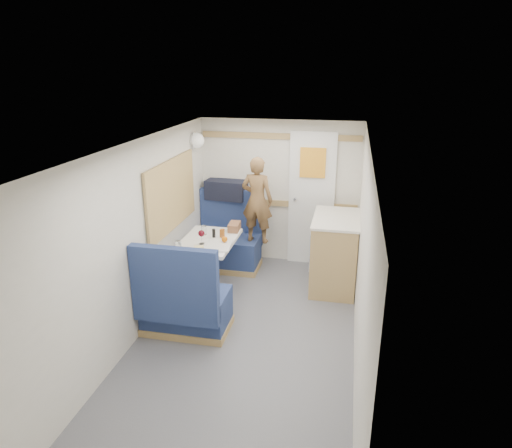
% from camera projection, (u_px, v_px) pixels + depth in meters
% --- Properties ---
extents(floor, '(4.50, 4.50, 0.00)m').
position_uv_depth(floor, '(242.00, 346.00, 4.58)').
color(floor, '#515156').
rests_on(floor, ground).
extents(ceiling, '(4.50, 4.50, 0.00)m').
position_uv_depth(ceiling, '(240.00, 148.00, 3.92)').
color(ceiling, silver).
rests_on(ceiling, wall_back).
extents(wall_back, '(2.20, 0.02, 2.00)m').
position_uv_depth(wall_back, '(279.00, 192.00, 6.33)').
color(wall_back, silver).
rests_on(wall_back, floor).
extents(wall_left, '(0.02, 4.50, 2.00)m').
position_uv_depth(wall_left, '(132.00, 246.00, 4.47)').
color(wall_left, silver).
rests_on(wall_left, floor).
extents(wall_right, '(0.02, 4.50, 2.00)m').
position_uv_depth(wall_right, '(362.00, 265.00, 4.04)').
color(wall_right, silver).
rests_on(wall_right, floor).
extents(oak_trim_low, '(2.15, 0.02, 0.08)m').
position_uv_depth(oak_trim_low, '(279.00, 203.00, 6.36)').
color(oak_trim_low, '#A6864B').
rests_on(oak_trim_low, wall_back).
extents(oak_trim_high, '(2.15, 0.02, 0.08)m').
position_uv_depth(oak_trim_high, '(280.00, 136.00, 6.06)').
color(oak_trim_high, '#A6864B').
rests_on(oak_trim_high, wall_back).
extents(side_window, '(0.04, 1.30, 0.72)m').
position_uv_depth(side_window, '(171.00, 195.00, 5.30)').
color(side_window, '#ACB79B').
rests_on(side_window, wall_left).
extents(rear_door, '(0.62, 0.12, 1.86)m').
position_uv_depth(rear_door, '(311.00, 197.00, 6.22)').
color(rear_door, white).
rests_on(rear_door, wall_back).
extents(dinette_table, '(0.62, 0.92, 0.72)m').
position_uv_depth(dinette_table, '(209.00, 252.00, 5.45)').
color(dinette_table, white).
rests_on(dinette_table, floor).
extents(bench_far, '(0.90, 0.59, 1.05)m').
position_uv_depth(bench_far, '(228.00, 246.00, 6.33)').
color(bench_far, '#18214E').
rests_on(bench_far, floor).
extents(bench_near, '(0.90, 0.59, 1.05)m').
position_uv_depth(bench_near, '(184.00, 307.00, 4.74)').
color(bench_near, '#18214E').
rests_on(bench_near, floor).
extents(ledge, '(0.90, 0.14, 0.04)m').
position_uv_depth(ledge, '(232.00, 201.00, 6.38)').
color(ledge, '#A6864B').
rests_on(ledge, bench_far).
extents(dome_light, '(0.20, 0.20, 0.20)m').
position_uv_depth(dome_light, '(196.00, 140.00, 5.92)').
color(dome_light, white).
rests_on(dome_light, wall_left).
extents(galley_counter, '(0.57, 0.92, 0.92)m').
position_uv_depth(galley_counter, '(334.00, 252.00, 5.70)').
color(galley_counter, '#A6864B').
rests_on(galley_counter, floor).
extents(person, '(0.44, 0.32, 1.14)m').
position_uv_depth(person, '(257.00, 200.00, 5.90)').
color(person, brown).
rests_on(person, bench_far).
extents(duffel_bag, '(0.58, 0.32, 0.27)m').
position_uv_depth(duffel_bag, '(226.00, 190.00, 6.34)').
color(duffel_bag, black).
rests_on(duffel_bag, ledge).
extents(tray, '(0.33, 0.41, 0.02)m').
position_uv_depth(tray, '(218.00, 245.00, 5.20)').
color(tray, silver).
rests_on(tray, dinette_table).
extents(orange_fruit, '(0.07, 0.07, 0.07)m').
position_uv_depth(orange_fruit, '(225.00, 239.00, 5.26)').
color(orange_fruit, orange).
rests_on(orange_fruit, tray).
extents(cheese_block, '(0.13, 0.10, 0.04)m').
position_uv_depth(cheese_block, '(199.00, 248.00, 5.05)').
color(cheese_block, '#E1D182').
rests_on(cheese_block, tray).
extents(wine_glass, '(0.08, 0.08, 0.17)m').
position_uv_depth(wine_glass, '(201.00, 234.00, 5.23)').
color(wine_glass, white).
rests_on(wine_glass, dinette_table).
extents(tumbler_left, '(0.07, 0.07, 0.11)m').
position_uv_depth(tumbler_left, '(178.00, 246.00, 5.08)').
color(tumbler_left, white).
rests_on(tumbler_left, dinette_table).
extents(tumbler_mid, '(0.07, 0.07, 0.11)m').
position_uv_depth(tumbler_mid, '(204.00, 230.00, 5.54)').
color(tumbler_mid, white).
rests_on(tumbler_mid, dinette_table).
extents(beer_glass, '(0.06, 0.06, 0.10)m').
position_uv_depth(beer_glass, '(222.00, 233.00, 5.47)').
color(beer_glass, '#8F4914').
rests_on(beer_glass, dinette_table).
extents(pepper_grinder, '(0.04, 0.04, 0.11)m').
position_uv_depth(pepper_grinder, '(214.00, 233.00, 5.46)').
color(pepper_grinder, black).
rests_on(pepper_grinder, dinette_table).
extents(bread_loaf, '(0.14, 0.24, 0.10)m').
position_uv_depth(bread_loaf, '(234.00, 227.00, 5.68)').
color(bread_loaf, olive).
rests_on(bread_loaf, dinette_table).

